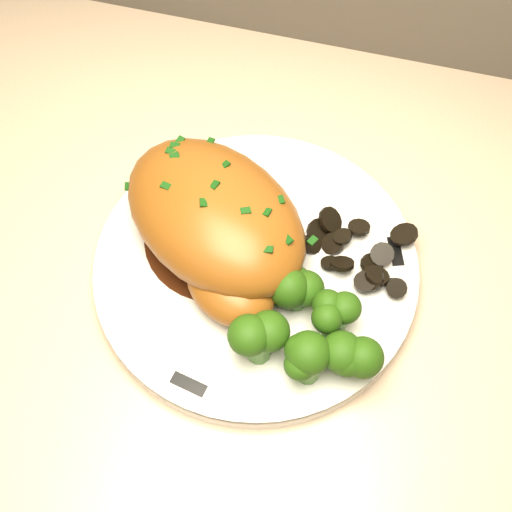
% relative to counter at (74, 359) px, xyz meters
% --- Properties ---
extents(counter, '(2.06, 0.68, 1.01)m').
position_rel_counter_xyz_m(counter, '(0.00, 0.00, 0.00)').
color(counter, brown).
rests_on(counter, ground).
extents(plate, '(0.37, 0.37, 0.02)m').
position_rel_counter_xyz_m(plate, '(0.30, -0.00, 0.45)').
color(plate, silver).
rests_on(plate, counter).
extents(rim_accent_0, '(0.02, 0.03, 0.00)m').
position_rel_counter_xyz_m(rim_accent_0, '(0.42, 0.04, 0.46)').
color(rim_accent_0, black).
rests_on(rim_accent_0, plate).
extents(rim_accent_1, '(0.03, 0.03, 0.00)m').
position_rel_counter_xyz_m(rim_accent_1, '(0.20, 0.08, 0.46)').
color(rim_accent_1, black).
rests_on(rim_accent_1, plate).
extents(rim_accent_2, '(0.03, 0.02, 0.00)m').
position_rel_counter_xyz_m(rim_accent_2, '(0.28, -0.13, 0.46)').
color(rim_accent_2, black).
rests_on(rim_accent_2, plate).
extents(gravy_pool, '(0.13, 0.13, 0.00)m').
position_rel_counter_xyz_m(gravy_pool, '(0.26, 0.01, 0.46)').
color(gravy_pool, '#351609').
rests_on(gravy_pool, plate).
extents(chicken_breast, '(0.23, 0.21, 0.07)m').
position_rel_counter_xyz_m(chicken_breast, '(0.26, 0.01, 0.50)').
color(chicken_breast, '#925119').
rests_on(chicken_breast, plate).
extents(mushroom_pile, '(0.10, 0.07, 0.03)m').
position_rel_counter_xyz_m(mushroom_pile, '(0.38, 0.02, 0.47)').
color(mushroom_pile, black).
rests_on(mushroom_pile, plate).
extents(broccoli_florets, '(0.12, 0.09, 0.05)m').
position_rel_counter_xyz_m(broccoli_florets, '(0.35, -0.06, 0.49)').
color(broccoli_florets, '#467632').
rests_on(broccoli_florets, plate).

